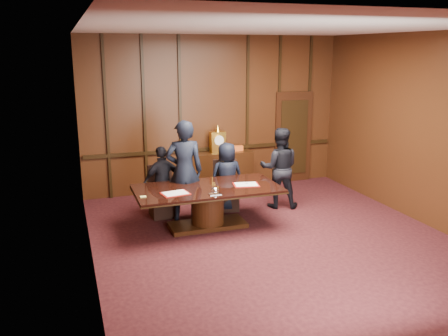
% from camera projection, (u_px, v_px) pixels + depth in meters
% --- Properties ---
extents(room, '(7.00, 7.04, 3.50)m').
position_uv_depth(room, '(280.00, 141.00, 7.73)').
color(room, black).
rests_on(room, ground).
extents(sideboard, '(1.60, 0.45, 1.54)m').
position_uv_depth(sideboard, '(218.00, 170.00, 10.88)').
color(sideboard, black).
rests_on(sideboard, ground).
extents(conference_table, '(2.62, 1.32, 0.76)m').
position_uv_depth(conference_table, '(207.00, 200.00, 8.61)').
color(conference_table, black).
rests_on(conference_table, ground).
extents(folder_left, '(0.51, 0.40, 0.02)m').
position_uv_depth(folder_left, '(175.00, 193.00, 8.16)').
color(folder_left, '#A0150E').
rests_on(folder_left, conference_table).
extents(folder_right, '(0.51, 0.41, 0.02)m').
position_uv_depth(folder_right, '(246.00, 185.00, 8.69)').
color(folder_right, '#A0150E').
rests_on(folder_right, conference_table).
extents(inkstand, '(0.20, 0.14, 0.12)m').
position_uv_depth(inkstand, '(215.00, 191.00, 8.12)').
color(inkstand, white).
rests_on(inkstand, conference_table).
extents(notepad, '(0.10, 0.08, 0.01)m').
position_uv_depth(notepad, '(143.00, 197.00, 7.98)').
color(notepad, '#F7EF78').
rests_on(notepad, conference_table).
extents(chair_left, '(0.50, 0.50, 0.99)m').
position_uv_depth(chair_left, '(163.00, 201.00, 9.27)').
color(chair_left, black).
rests_on(chair_left, ground).
extents(chair_right, '(0.56, 0.56, 0.99)m').
position_uv_depth(chair_right, '(226.00, 195.00, 9.67)').
color(chair_right, black).
rests_on(chair_right, ground).
extents(signatory_left, '(0.88, 0.51, 1.40)m').
position_uv_depth(signatory_left, '(163.00, 182.00, 9.10)').
color(signatory_left, black).
rests_on(signatory_left, ground).
extents(signatory_right, '(0.69, 0.46, 1.39)m').
position_uv_depth(signatory_right, '(227.00, 177.00, 9.50)').
color(signatory_right, black).
rests_on(signatory_right, ground).
extents(witness_left, '(0.76, 0.56, 1.93)m').
position_uv_depth(witness_left, '(184.00, 171.00, 8.88)').
color(witness_left, black).
rests_on(witness_left, ground).
extents(witness_right, '(0.98, 0.88, 1.65)m').
position_uv_depth(witness_right, '(279.00, 168.00, 9.67)').
color(witness_right, black).
rests_on(witness_right, ground).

